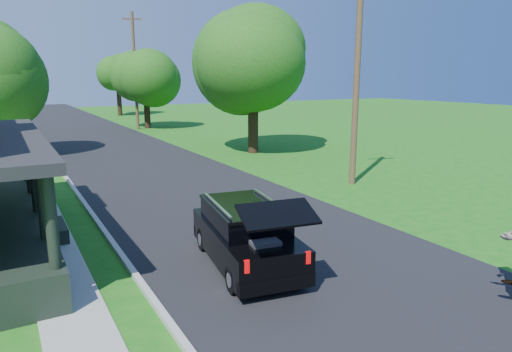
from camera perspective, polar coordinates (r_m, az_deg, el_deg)
ground at (r=11.35m, az=8.83°, el=-12.17°), size 140.00×140.00×0.00m
street at (r=29.18m, az=-16.09°, el=2.57°), size 8.00×120.00×0.02m
curb at (r=28.56m, az=-24.00°, el=1.78°), size 0.15×120.00×0.12m
sidewalk at (r=28.47m, az=-27.10°, el=1.46°), size 1.30×120.00×0.03m
black_suv at (r=11.50m, az=-1.26°, el=-7.37°), size 2.36×4.72×2.10m
tree_right_near at (r=28.58m, az=-0.48°, el=15.66°), size 7.87×8.07×9.78m
tree_right_mid at (r=43.88m, az=-13.75°, el=12.60°), size 5.85×5.98×7.87m
tree_right_far at (r=59.50m, az=-16.97°, el=12.21°), size 5.91×5.58×7.83m
utility_pole_near at (r=20.34m, az=12.51°, el=12.56°), size 1.62×0.60×9.45m
utility_pole_far at (r=43.12m, az=-14.90°, el=12.66°), size 1.59×0.65×10.26m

